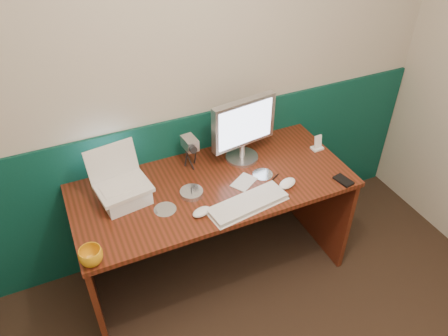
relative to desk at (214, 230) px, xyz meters
name	(u,v)px	position (x,y,z in m)	size (l,w,h in m)	color
back_wall	(171,80)	(-0.09, 0.37, 0.88)	(3.50, 0.04, 2.50)	#B7AE9B
wainscot	(180,185)	(-0.09, 0.36, 0.12)	(3.48, 0.02, 1.00)	#08362E
desk	(214,230)	(0.00, 0.00, 0.00)	(1.60, 0.70, 0.75)	#3A190A
laptop_riser	(125,195)	(-0.49, 0.06, 0.42)	(0.24, 0.20, 0.08)	silver
laptop	(121,173)	(-0.49, 0.06, 0.57)	(0.28, 0.21, 0.23)	silver
monitor	(243,130)	(0.26, 0.15, 0.58)	(0.41, 0.12, 0.41)	#BABABF
keyboard	(248,204)	(0.10, -0.25, 0.39)	(0.44, 0.15, 0.03)	silver
mouse_right	(287,183)	(0.37, -0.19, 0.39)	(0.12, 0.07, 0.04)	white
mouse_left	(202,212)	(-0.15, -0.21, 0.39)	(0.11, 0.06, 0.04)	white
mug	(91,256)	(-0.74, -0.30, 0.42)	(0.11, 0.11, 0.09)	orange
camcorder	(190,152)	(-0.06, 0.21, 0.48)	(0.09, 0.14, 0.21)	silver
cd_spindle	(192,193)	(-0.15, -0.04, 0.39)	(0.13, 0.13, 0.03)	silver
cd_loose_a	(165,209)	(-0.32, -0.09, 0.38)	(0.12, 0.12, 0.00)	#AEB7BE
cd_loose_b	(263,174)	(0.30, -0.04, 0.38)	(0.12, 0.12, 0.00)	silver
pen	(273,180)	(0.33, -0.11, 0.38)	(0.01, 0.01, 0.12)	black
papers	(244,182)	(0.17, -0.06, 0.38)	(0.15, 0.10, 0.00)	silver
dock	(317,148)	(0.74, 0.05, 0.38)	(0.07, 0.05, 0.01)	white
music_player	(318,142)	(0.74, 0.05, 0.43)	(0.05, 0.01, 0.09)	white
pda	(343,180)	(0.69, -0.29, 0.38)	(0.06, 0.11, 0.01)	black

